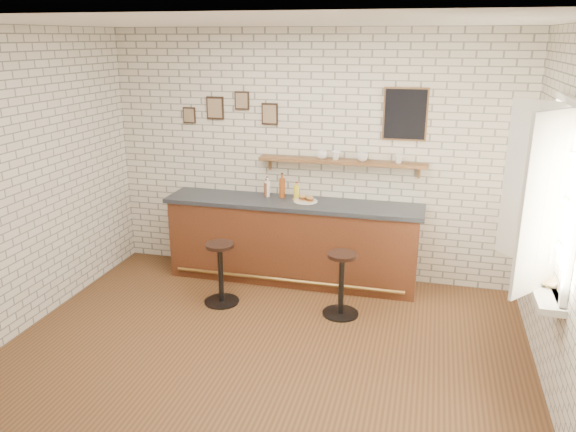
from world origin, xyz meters
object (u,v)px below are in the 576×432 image
at_px(bar_stool_right, 341,282).
at_px(shelf_cup_c, 362,157).
at_px(bitters_bottle_amber, 282,188).
at_px(shelf_cup_a, 322,155).
at_px(sandwich_plate, 306,201).
at_px(bitters_bottle_white, 267,188).
at_px(bar_stool_left, 221,271).
at_px(shelf_cup_b, 336,155).
at_px(ciabatta_sandwich, 306,198).
at_px(book_lower, 540,281).
at_px(condiment_bottle_yellow, 296,192).
at_px(bar_counter, 292,241).
at_px(book_upper, 540,278).
at_px(shelf_cup_d, 399,159).
at_px(bitters_bottle_brown, 267,189).

distance_m(bar_stool_right, shelf_cup_c, 1.53).
xyz_separation_m(bitters_bottle_amber, shelf_cup_a, (0.47, 0.07, 0.41)).
bearing_deg(sandwich_plate, bitters_bottle_white, 168.89).
distance_m(bar_stool_left, shelf_cup_b, 1.91).
relative_size(ciabatta_sandwich, bitters_bottle_white, 0.82).
bearing_deg(book_lower, condiment_bottle_yellow, 132.99).
relative_size(ciabatta_sandwich, book_lower, 0.85).
bearing_deg(shelf_cup_c, bitters_bottle_white, 86.94).
bearing_deg(bar_counter, bar_stool_left, -126.91).
distance_m(shelf_cup_a, book_lower, 2.90).
height_order(shelf_cup_b, shelf_cup_c, shelf_cup_b).
bearing_deg(book_lower, bar_stool_left, 153.86).
height_order(bitters_bottle_amber, book_lower, bitters_bottle_amber).
xyz_separation_m(bitters_bottle_white, book_upper, (2.88, -1.67, -0.15)).
relative_size(bitters_bottle_white, shelf_cup_b, 2.27).
xyz_separation_m(ciabatta_sandwich, shelf_cup_d, (1.04, 0.17, 0.49)).
bearing_deg(shelf_cup_c, condiment_bottle_yellow, 88.66).
relative_size(shelf_cup_b, book_upper, 0.50).
bearing_deg(condiment_bottle_yellow, shelf_cup_d, 3.47).
bearing_deg(book_upper, ciabatta_sandwich, 178.37).
distance_m(shelf_cup_a, shelf_cup_d, 0.90).
xyz_separation_m(shelf_cup_b, shelf_cup_d, (0.73, 0.00, -0.00)).
bearing_deg(sandwich_plate, shelf_cup_c, 15.12).
bearing_deg(bitters_bottle_brown, book_lower, -30.35).
relative_size(bar_counter, bitters_bottle_white, 12.27).
distance_m(condiment_bottle_yellow, book_lower, 3.03).
distance_m(bar_stool_right, shelf_cup_a, 1.58).
bearing_deg(bitters_bottle_amber, bar_stool_left, -115.55).
distance_m(bar_counter, book_lower, 3.00).
height_order(shelf_cup_d, book_upper, shelf_cup_d).
distance_m(bitters_bottle_brown, bar_stool_left, 1.23).
bearing_deg(ciabatta_sandwich, bar_stool_right, -54.55).
xyz_separation_m(bar_counter, shelf_cup_c, (0.79, 0.20, 1.04)).
distance_m(shelf_cup_b, shelf_cup_c, 0.31).
height_order(bitters_bottle_white, bitters_bottle_amber, bitters_bottle_amber).
height_order(condiment_bottle_yellow, shelf_cup_d, shelf_cup_d).
bearing_deg(bar_stool_right, sandwich_plate, 125.87).
xyz_separation_m(bar_stool_left, shelf_cup_c, (1.41, 1.03, 1.17)).
bearing_deg(bitters_bottle_brown, shelf_cup_c, 3.59).
height_order(shelf_cup_c, book_upper, shelf_cup_c).
xyz_separation_m(sandwich_plate, bar_stool_left, (-0.78, -0.86, -0.63)).
relative_size(bitters_bottle_amber, bar_stool_right, 0.43).
bearing_deg(bitters_bottle_amber, book_upper, -31.77).
bearing_deg(shelf_cup_c, book_lower, -142.09).
relative_size(shelf_cup_b, shelf_cup_d, 1.07).
height_order(shelf_cup_a, book_upper, shelf_cup_a).
height_order(shelf_cup_a, shelf_cup_d, shelf_cup_a).
relative_size(bitters_bottle_brown, shelf_cup_d, 2.17).
bearing_deg(bar_stool_left, sandwich_plate, 47.90).
bearing_deg(bitters_bottle_brown, book_upper, -29.99).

